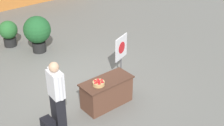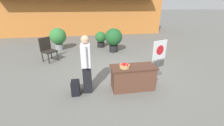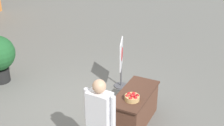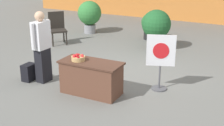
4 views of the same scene
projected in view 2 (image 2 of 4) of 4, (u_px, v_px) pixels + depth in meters
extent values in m
plane|color=slate|center=(124.00, 72.00, 5.93)|extent=(120.00, 120.00, 0.00)
cube|color=#C67533|center=(81.00, 6.00, 13.72)|extent=(13.69, 4.19, 4.71)
cube|color=brown|center=(133.00, 78.00, 4.72)|extent=(1.31, 0.60, 0.71)
cube|color=#492C20|center=(133.00, 67.00, 4.58)|extent=(1.40, 0.63, 0.04)
cylinder|color=tan|center=(125.00, 66.00, 4.46)|extent=(0.30, 0.30, 0.10)
sphere|color=red|center=(128.00, 65.00, 4.47)|extent=(0.08, 0.08, 0.08)
sphere|color=red|center=(125.00, 64.00, 4.54)|extent=(0.08, 0.08, 0.08)
sphere|color=red|center=(122.00, 64.00, 4.52)|extent=(0.08, 0.08, 0.08)
sphere|color=red|center=(121.00, 65.00, 4.42)|extent=(0.08, 0.08, 0.08)
sphere|color=red|center=(124.00, 66.00, 4.36)|extent=(0.08, 0.08, 0.08)
sphere|color=#A30F14|center=(127.00, 66.00, 4.38)|extent=(0.08, 0.08, 0.08)
sphere|color=red|center=(124.00, 64.00, 4.42)|extent=(0.08, 0.08, 0.08)
sphere|color=red|center=(125.00, 64.00, 4.41)|extent=(0.08, 0.08, 0.08)
sphere|color=red|center=(124.00, 64.00, 4.42)|extent=(0.08, 0.08, 0.08)
cube|color=black|center=(87.00, 78.00, 4.55)|extent=(0.26, 0.35, 0.84)
cube|color=silver|center=(86.00, 55.00, 4.27)|extent=(0.29, 0.44, 0.66)
sphere|color=tan|center=(85.00, 39.00, 4.10)|extent=(0.23, 0.23, 0.23)
cylinder|color=silver|center=(86.00, 52.00, 4.50)|extent=(0.09, 0.09, 0.61)
cylinder|color=silver|center=(85.00, 57.00, 4.02)|extent=(0.09, 0.09, 0.61)
cube|color=black|center=(76.00, 88.00, 4.46)|extent=(0.24, 0.34, 0.42)
cylinder|color=#4C4C51|center=(157.00, 73.00, 5.89)|extent=(0.36, 0.36, 0.03)
cylinder|color=#4C4C51|center=(158.00, 66.00, 5.78)|extent=(0.04, 0.04, 0.55)
cube|color=silver|center=(160.00, 50.00, 5.54)|extent=(0.62, 0.25, 0.72)
cylinder|color=red|center=(160.00, 50.00, 5.53)|extent=(0.34, 0.13, 0.36)
cylinder|color=#28231E|center=(57.00, 56.00, 7.08)|extent=(0.05, 0.05, 0.45)
cylinder|color=#28231E|center=(49.00, 59.00, 6.71)|extent=(0.05, 0.05, 0.45)
cylinder|color=#28231E|center=(51.00, 54.00, 7.32)|extent=(0.05, 0.05, 0.45)
cylinder|color=#28231E|center=(42.00, 57.00, 6.96)|extent=(0.05, 0.05, 0.45)
cube|color=#28231E|center=(49.00, 51.00, 6.92)|extent=(0.78, 0.78, 0.06)
cube|color=#28231E|center=(45.00, 44.00, 6.93)|extent=(0.42, 0.44, 0.59)
cylinder|color=black|center=(114.00, 48.00, 8.44)|extent=(0.47, 0.47, 0.36)
sphere|color=#1E5628|center=(114.00, 37.00, 8.19)|extent=(0.94, 0.94, 0.94)
cylinder|color=black|center=(101.00, 45.00, 9.35)|extent=(0.45, 0.45, 0.30)
sphere|color=#28662D|center=(101.00, 37.00, 9.18)|extent=(0.66, 0.66, 0.66)
cylinder|color=gray|center=(59.00, 47.00, 8.79)|extent=(0.46, 0.46, 0.34)
sphere|color=#337A38|center=(58.00, 36.00, 8.56)|extent=(0.93, 0.93, 0.93)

